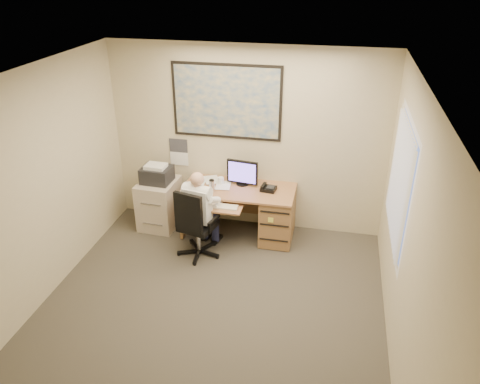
% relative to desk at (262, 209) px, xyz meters
% --- Properties ---
extents(room_shell, '(4.00, 4.50, 2.70)m').
position_rel_desk_xyz_m(room_shell, '(-0.30, -1.90, 0.91)').
color(room_shell, '#3C372E').
rests_on(room_shell, ground).
extents(desk, '(1.60, 0.97, 1.12)m').
position_rel_desk_xyz_m(desk, '(0.00, 0.00, 0.00)').
color(desk, '#A47046').
rests_on(desk, ground).
extents(world_map, '(1.56, 0.03, 1.06)m').
position_rel_desk_xyz_m(world_map, '(-0.58, 0.33, 1.46)').
color(world_map, '#1E4C93').
rests_on(world_map, room_shell).
extents(wall_calendar, '(0.28, 0.01, 0.42)m').
position_rel_desk_xyz_m(wall_calendar, '(-1.33, 0.34, 0.64)').
color(wall_calendar, white).
rests_on(wall_calendar, room_shell).
extents(window_blinds, '(0.06, 1.40, 1.30)m').
position_rel_desk_xyz_m(window_blinds, '(1.67, -1.10, 1.11)').
color(window_blinds, beige).
rests_on(window_blinds, room_shell).
extents(filing_cabinet, '(0.56, 0.66, 1.01)m').
position_rel_desk_xyz_m(filing_cabinet, '(-1.56, -0.02, -0.00)').
color(filing_cabinet, '#C3B39D').
rests_on(filing_cabinet, ground).
extents(office_chair, '(0.74, 0.74, 1.02)m').
position_rel_desk_xyz_m(office_chair, '(-0.75, -0.69, -0.14)').
color(office_chair, black).
rests_on(office_chair, ground).
extents(person, '(0.61, 0.78, 1.22)m').
position_rel_desk_xyz_m(person, '(-0.76, -0.62, 0.17)').
color(person, white).
rests_on(person, office_chair).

